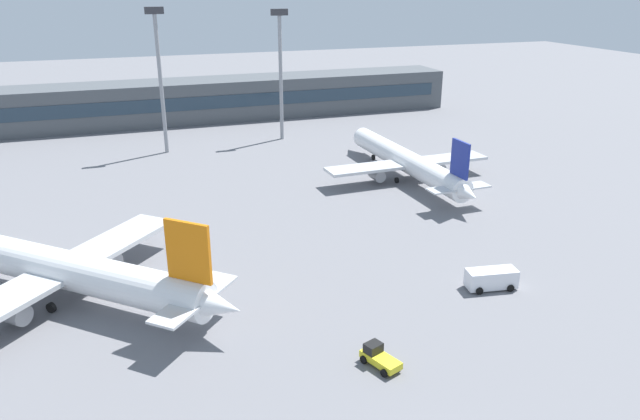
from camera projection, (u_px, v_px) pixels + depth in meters
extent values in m
plane|color=slate|center=(281.00, 237.00, 74.82)|extent=(400.00, 400.00, 0.00)
cube|color=#4C5156|center=(194.00, 101.00, 135.51)|extent=(119.87, 12.00, 9.00)
cube|color=#263847|center=(198.00, 103.00, 130.03)|extent=(113.88, 0.16, 2.80)
cylinder|color=white|center=(52.00, 266.00, 59.82)|extent=(29.14, 27.57, 3.83)
cone|color=white|center=(222.00, 307.00, 52.46)|extent=(4.63, 4.57, 2.68)
cube|color=orange|center=(188.00, 252.00, 51.92)|extent=(3.49, 3.29, 5.54)
cube|color=silver|center=(195.00, 298.00, 53.41)|extent=(8.94, 9.29, 0.24)
cube|color=silver|center=(60.00, 271.00, 59.55)|extent=(24.18, 25.40, 0.50)
cylinder|color=gray|center=(105.00, 260.00, 65.24)|extent=(3.73, 3.68, 2.02)
cylinder|color=gray|center=(12.00, 312.00, 54.88)|extent=(3.73, 3.68, 2.02)
cylinder|color=black|center=(91.00, 284.00, 62.32)|extent=(1.01, 0.98, 1.01)
cylinder|color=black|center=(51.00, 308.00, 57.83)|extent=(1.01, 0.98, 1.01)
cylinder|color=white|center=(405.00, 160.00, 96.19)|extent=(4.42, 32.65, 3.44)
cone|color=white|center=(359.00, 135.00, 111.72)|extent=(3.38, 3.88, 3.27)
cone|color=white|center=(469.00, 195.00, 80.81)|extent=(2.51, 3.51, 2.41)
cube|color=navy|center=(460.00, 159.00, 81.69)|extent=(0.45, 3.99, 4.98)
cube|color=silver|center=(459.00, 188.00, 82.89)|extent=(9.12, 2.80, 0.22)
cube|color=silver|center=(408.00, 163.00, 95.50)|extent=(27.26, 5.16, 0.45)
cylinder|color=gray|center=(437.00, 167.00, 97.78)|extent=(1.90, 2.95, 1.81)
cylinder|color=gray|center=(377.00, 175.00, 94.12)|extent=(1.90, 2.95, 1.81)
cylinder|color=black|center=(373.00, 157.00, 107.02)|extent=(0.39, 0.92, 0.90)
cylinder|color=black|center=(423.00, 177.00, 96.31)|extent=(0.39, 0.92, 0.90)
cylinder|color=black|center=(397.00, 180.00, 94.72)|extent=(0.39, 0.92, 0.90)
cube|color=yellow|center=(381.00, 360.00, 49.68)|extent=(2.66, 3.90, 0.60)
cube|color=black|center=(373.00, 348.00, 50.09)|extent=(1.70, 1.52, 0.90)
cylinder|color=black|center=(377.00, 353.00, 51.11)|extent=(0.48, 0.74, 0.70)
cylinder|color=black|center=(364.00, 360.00, 50.18)|extent=(0.48, 0.74, 0.70)
cylinder|color=black|center=(398.00, 366.00, 49.39)|extent=(0.48, 0.74, 0.70)
cylinder|color=black|center=(384.00, 373.00, 48.46)|extent=(0.48, 0.74, 0.70)
cube|color=white|center=(491.00, 278.00, 62.16)|extent=(5.45, 2.81, 1.90)
cube|color=#1E2633|center=(510.00, 272.00, 62.32)|extent=(0.46, 1.90, 0.70)
cylinder|color=black|center=(510.00, 288.00, 61.78)|extent=(0.79, 0.40, 0.76)
cylinder|color=black|center=(501.00, 279.00, 63.65)|extent=(0.79, 0.40, 0.76)
cylinder|color=black|center=(479.00, 291.00, 61.21)|extent=(0.79, 0.40, 0.76)
cylinder|color=black|center=(471.00, 282.00, 63.09)|extent=(0.79, 0.40, 0.76)
cylinder|color=gray|center=(281.00, 79.00, 117.04)|extent=(0.70, 0.70, 23.64)
cube|color=#333338|center=(279.00, 12.00, 112.60)|extent=(3.20, 0.80, 1.20)
cylinder|color=gray|center=(161.00, 86.00, 107.45)|extent=(0.70, 0.70, 24.41)
cube|color=#333338|center=(154.00, 10.00, 102.87)|extent=(3.20, 0.80, 1.20)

